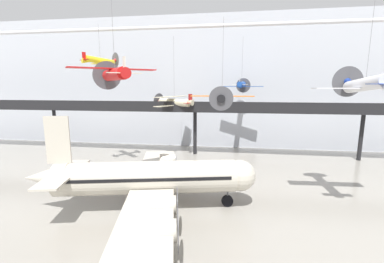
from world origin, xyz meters
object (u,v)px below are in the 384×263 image
(suspended_plane_orange_highwing, at_px, (222,100))
(suspended_plane_blue_trainer, at_px, (242,85))
(suspended_plane_yellow_lowwing, at_px, (100,61))
(suspended_plane_red_highwing, at_px, (115,74))
(suspended_plane_white_twin, at_px, (365,85))
(airliner_silver_main, at_px, (146,178))
(suspended_plane_cream_biplane, at_px, (174,102))

(suspended_plane_orange_highwing, relative_size, suspended_plane_blue_trainer, 1.16)
(suspended_plane_yellow_lowwing, distance_m, suspended_plane_red_highwing, 14.93)
(suspended_plane_white_twin, relative_size, suspended_plane_red_highwing, 1.08)
(suspended_plane_yellow_lowwing, bearing_deg, suspended_plane_orange_highwing, -57.39)
(suspended_plane_white_twin, xyz_separation_m, suspended_plane_yellow_lowwing, (-33.46, 9.52, 3.69))
(suspended_plane_orange_highwing, bearing_deg, suspended_plane_yellow_lowwing, -97.02)
(airliner_silver_main, distance_m, suspended_plane_red_highwing, 11.46)
(suspended_plane_orange_highwing, height_order, suspended_plane_blue_trainer, suspended_plane_blue_trainer)
(suspended_plane_white_twin, relative_size, suspended_plane_orange_highwing, 0.86)
(airliner_silver_main, xyz_separation_m, suspended_plane_cream_biplane, (-1.66, 22.30, 6.81))
(suspended_plane_cream_biplane, distance_m, suspended_plane_red_highwing, 22.16)
(suspended_plane_white_twin, height_order, suspended_plane_blue_trainer, suspended_plane_blue_trainer)
(suspended_plane_blue_trainer, bearing_deg, suspended_plane_orange_highwing, 176.64)
(suspended_plane_cream_biplane, distance_m, suspended_plane_orange_highwing, 15.08)
(suspended_plane_orange_highwing, bearing_deg, airliner_silver_main, -35.83)
(suspended_plane_yellow_lowwing, bearing_deg, suspended_plane_white_twin, -65.91)
(suspended_plane_blue_trainer, height_order, suspended_plane_red_highwing, suspended_plane_red_highwing)
(suspended_plane_yellow_lowwing, bearing_deg, airliner_silver_main, -99.30)
(suspended_plane_blue_trainer, bearing_deg, suspended_plane_yellow_lowwing, 128.30)
(suspended_plane_cream_biplane, bearing_deg, suspended_plane_white_twin, 163.98)
(suspended_plane_red_highwing, bearing_deg, airliner_silver_main, -140.45)
(suspended_plane_white_twin, relative_size, suspended_plane_yellow_lowwing, 1.63)
(suspended_plane_cream_biplane, height_order, suspended_plane_yellow_lowwing, suspended_plane_yellow_lowwing)
(suspended_plane_cream_biplane, xyz_separation_m, suspended_plane_blue_trainer, (12.53, 3.13, 3.21))
(airliner_silver_main, bearing_deg, suspended_plane_cream_biplane, 81.86)
(suspended_plane_yellow_lowwing, distance_m, suspended_plane_blue_trainer, 25.56)
(suspended_plane_red_highwing, bearing_deg, suspended_plane_orange_highwing, -87.45)
(suspended_plane_cream_biplane, distance_m, suspended_plane_blue_trainer, 13.31)
(suspended_plane_blue_trainer, relative_size, suspended_plane_red_highwing, 1.08)
(airliner_silver_main, relative_size, suspended_plane_yellow_lowwing, 4.45)
(suspended_plane_cream_biplane, height_order, suspended_plane_red_highwing, suspended_plane_red_highwing)
(suspended_plane_yellow_lowwing, xyz_separation_m, suspended_plane_blue_trainer, (22.01, 12.49, -3.56))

